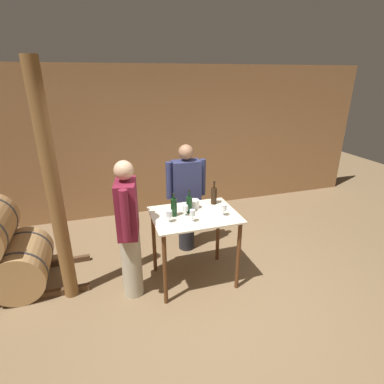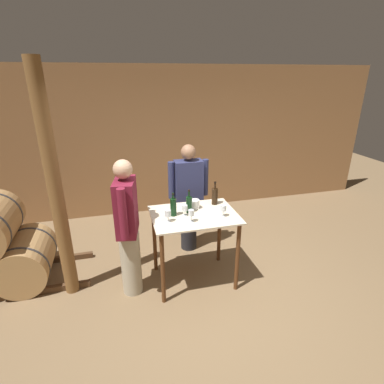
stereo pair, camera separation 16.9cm
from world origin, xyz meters
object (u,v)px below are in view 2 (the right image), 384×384
(wine_bottle_center, at_px, (215,196))
(person_host, at_px, (189,196))
(ice_bucket, at_px, (195,204))
(wine_bottle_left, at_px, (189,204))
(wooden_post, at_px, (55,190))
(wine_bottle_far_left, at_px, (173,207))
(person_visitor_with_scarf, at_px, (128,227))
(wine_glass_near_center, at_px, (185,208))
(wine_glass_near_right, at_px, (191,213))
(wine_glass_far_side, at_px, (223,208))
(wine_glass_near_left, at_px, (168,213))

(wine_bottle_center, height_order, person_host, person_host)
(ice_bucket, height_order, person_host, person_host)
(ice_bucket, distance_m, person_host, 0.63)
(wine_bottle_left, xyz_separation_m, person_host, (0.17, 0.70, -0.20))
(wooden_post, distance_m, person_host, 1.83)
(wine_bottle_far_left, relative_size, ice_bucket, 2.45)
(person_visitor_with_scarf, bearing_deg, wine_bottle_far_left, 6.45)
(wine_bottle_left, bearing_deg, ice_bucket, 44.42)
(wooden_post, height_order, person_visitor_with_scarf, wooden_post)
(wine_glass_near_center, bearing_deg, ice_bucket, 45.38)
(wine_bottle_left, distance_m, wine_bottle_center, 0.41)
(wine_glass_near_right, relative_size, person_host, 0.09)
(wine_bottle_left, xyz_separation_m, wine_glass_far_side, (0.37, -0.21, -0.01))
(wooden_post, height_order, wine_bottle_left, wooden_post)
(wine_bottle_center, distance_m, person_host, 0.62)
(wine_glass_far_side, distance_m, person_visitor_with_scarf, 1.13)
(ice_bucket, bearing_deg, wine_glass_near_right, -111.51)
(wine_bottle_left, bearing_deg, wooden_post, 175.97)
(wine_glass_near_right, bearing_deg, person_host, 77.72)
(wine_glass_far_side, bearing_deg, wine_glass_near_center, 162.49)
(wine_bottle_far_left, bearing_deg, wooden_post, 173.54)
(wine_glass_near_center, height_order, ice_bucket, wine_glass_near_center)
(wine_bottle_left, distance_m, wine_glass_near_right, 0.26)
(wooden_post, xyz_separation_m, wine_bottle_left, (1.49, -0.10, -0.29))
(wine_bottle_center, xyz_separation_m, wine_glass_near_center, (-0.45, -0.23, -0.02))
(wine_glass_near_left, xyz_separation_m, person_visitor_with_scarf, (-0.46, 0.08, -0.15))
(wine_bottle_far_left, distance_m, person_host, 0.86)
(person_host, relative_size, person_visitor_with_scarf, 0.96)
(wine_bottle_far_left, distance_m, ice_bucket, 0.34)
(wine_bottle_left, xyz_separation_m, wine_glass_near_right, (-0.04, -0.25, 0.00))
(wine_bottle_center, xyz_separation_m, wine_glass_far_side, (-0.02, -0.37, -0.01))
(wine_glass_far_side, height_order, person_host, person_host)
(wine_glass_near_center, xyz_separation_m, person_host, (0.24, 0.78, -0.18))
(person_host, bearing_deg, person_visitor_with_scarf, -138.82)
(wine_glass_near_left, xyz_separation_m, wine_glass_near_right, (0.26, -0.07, 0.01))
(wine_bottle_left, bearing_deg, wine_bottle_center, 22.11)
(wine_bottle_center, height_order, person_visitor_with_scarf, person_visitor_with_scarf)
(wooden_post, xyz_separation_m, ice_bucket, (1.59, -0.01, -0.35))
(wine_glass_near_center, distance_m, person_host, 0.83)
(wooden_post, distance_m, wine_glass_near_center, 1.46)
(ice_bucket, bearing_deg, wine_glass_far_side, -49.46)
(wine_glass_near_center, bearing_deg, wine_glass_near_right, -79.73)
(wine_bottle_center, bearing_deg, person_visitor_with_scarf, -167.18)
(wine_glass_far_side, bearing_deg, person_host, 102.11)
(wine_glass_near_left, height_order, wine_glass_far_side, wine_glass_near_left)
(wine_glass_near_right, xyz_separation_m, wine_glass_far_side, (0.40, 0.04, -0.01))
(wine_glass_near_left, bearing_deg, wine_glass_near_right, -15.62)
(wine_glass_near_center, relative_size, wine_glass_near_right, 0.90)
(wine_bottle_left, bearing_deg, wine_glass_near_right, -98.70)
(wooden_post, bearing_deg, wine_glass_near_center, -7.26)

